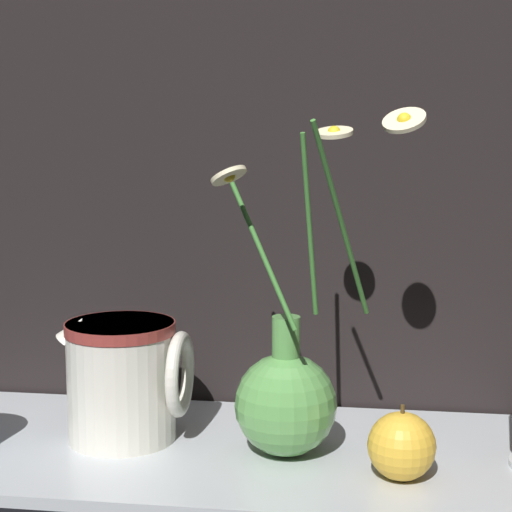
% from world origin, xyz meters
% --- Properties ---
extents(ground_plane, '(6.00, 6.00, 0.00)m').
position_xyz_m(ground_plane, '(0.00, 0.00, 0.00)').
color(ground_plane, black).
extents(shelf, '(0.76, 0.29, 0.01)m').
position_xyz_m(shelf, '(0.00, 0.00, 0.01)').
color(shelf, '#B2B7BC').
rests_on(shelf, ground_plane).
extents(vase_with_flowers, '(0.20, 0.15, 0.35)m').
position_xyz_m(vase_with_flowers, '(0.05, -0.01, 0.07)').
color(vase_with_flowers, '#59994C').
rests_on(vase_with_flowers, shelf).
extents(ceramic_pitcher, '(0.14, 0.12, 0.14)m').
position_xyz_m(ceramic_pitcher, '(-0.13, 0.01, 0.08)').
color(ceramic_pitcher, beige).
rests_on(ceramic_pitcher, shelf).
extents(orange_fruit, '(0.07, 0.07, 0.07)m').
position_xyz_m(orange_fruit, '(0.16, -0.06, 0.05)').
color(orange_fruit, gold).
rests_on(orange_fruit, shelf).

